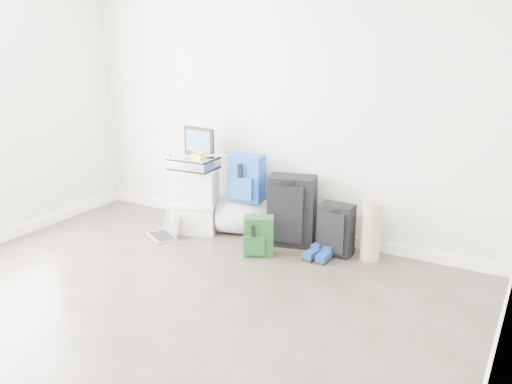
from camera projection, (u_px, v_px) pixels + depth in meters
The scene contains 14 objects.
ground at pixel (105, 349), 3.56m from camera, with size 5.00×5.00×0.00m, color #332E25.
room_envelope at pixel (83, 84), 3.08m from camera, with size 4.52×5.02×2.71m.
boxes_stack at pixel (195, 200), 5.58m from camera, with size 0.56×0.51×0.66m.
briefcase at pixel (194, 163), 5.46m from camera, with size 0.44×0.32×0.13m, color #B2B2B7.
painting at pixel (199, 141), 5.48m from camera, with size 0.38×0.07×0.29m.
drone at pixel (199, 156), 5.38m from camera, with size 0.46×0.46×0.05m.
duffel_bag at pixel (248, 217), 5.53m from camera, with size 0.37×0.37×0.59m, color gray.
blue_backpack at pixel (246, 179), 5.38m from camera, with size 0.35×0.27×0.46m.
large_suitcase at pixel (292, 211), 5.21m from camera, with size 0.49×0.38×0.69m.
green_backpack at pixel (259, 237), 5.00m from camera, with size 0.31×0.29×0.37m.
carry_on at pixel (336, 230), 4.99m from camera, with size 0.32×0.22×0.49m.
shoes at pixel (319, 255), 4.95m from camera, with size 0.23×0.26×0.08m.
rolled_rug at pixel (371, 231), 4.88m from camera, with size 0.18×0.18×0.55m, color gray.
laptop at pixel (166, 231), 5.49m from camera, with size 0.41×0.37×0.24m.
Camera 1 is at (2.40, -2.22, 2.02)m, focal length 38.00 mm.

